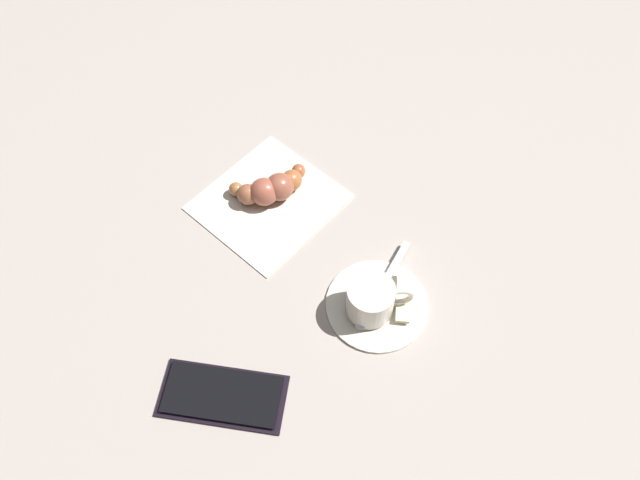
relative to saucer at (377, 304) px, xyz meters
name	(u,v)px	position (x,y,z in m)	size (l,w,h in m)	color
ground_plane	(324,246)	(-0.10, 0.03, 0.00)	(1.80, 1.80, 0.00)	#AEA198
saucer	(377,304)	(0.00, 0.00, 0.00)	(0.13, 0.13, 0.01)	silver
espresso_cup	(372,299)	(0.00, -0.01, 0.03)	(0.07, 0.07, 0.05)	silver
teaspoon	(376,298)	(0.00, 0.00, 0.01)	(0.03, 0.14, 0.01)	silver
sugar_packet	(403,297)	(0.02, 0.02, 0.01)	(0.07, 0.02, 0.01)	beige
napkin	(269,202)	(-0.21, 0.05, 0.00)	(0.16, 0.17, 0.00)	silver
croissant	(271,188)	(-0.21, 0.06, 0.02)	(0.09, 0.11, 0.04)	#A8683B
cell_phone	(223,395)	(-0.08, -0.20, 0.00)	(0.16, 0.13, 0.01)	black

